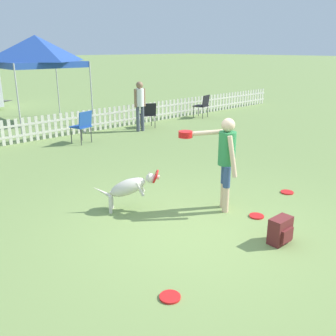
# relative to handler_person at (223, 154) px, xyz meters

# --- Properties ---
(ground_plane) EXTENTS (240.00, 240.00, 0.00)m
(ground_plane) POSITION_rel_handler_person_xyz_m (-0.83, -0.21, -0.98)
(ground_plane) COLOR olive
(handler_person) EXTENTS (0.67, 1.02, 1.57)m
(handler_person) POSITION_rel_handler_person_xyz_m (0.00, 0.00, 0.00)
(handler_person) COLOR beige
(handler_person) RESTS_ON ground_plane
(leaping_dog) EXTENTS (0.95, 0.83, 0.72)m
(leaping_dog) POSITION_rel_handler_person_xyz_m (-1.18, 0.98, -0.55)
(leaping_dog) COLOR beige
(leaping_dog) RESTS_ON ground_plane
(frisbee_near_handler) EXTENTS (0.24, 0.24, 0.02)m
(frisbee_near_handler) POSITION_rel_handler_person_xyz_m (-2.25, -1.19, -0.97)
(frisbee_near_handler) COLOR red
(frisbee_near_handler) RESTS_ON ground_plane
(frisbee_near_dog) EXTENTS (0.24, 0.24, 0.02)m
(frisbee_near_dog) POSITION_rel_handler_person_xyz_m (0.19, -0.60, -0.97)
(frisbee_near_dog) COLOR red
(frisbee_near_dog) RESTS_ON ground_plane
(frisbee_midfield) EXTENTS (0.24, 0.24, 0.02)m
(frisbee_midfield) POSITION_rel_handler_person_xyz_m (1.50, -0.36, -0.97)
(frisbee_midfield) COLOR red
(frisbee_midfield) RESTS_ON ground_plane
(backpack_on_grass) EXTENTS (0.35, 0.23, 0.38)m
(backpack_on_grass) POSITION_rel_handler_person_xyz_m (-0.27, -1.31, -0.79)
(backpack_on_grass) COLOR maroon
(backpack_on_grass) RESTS_ON ground_plane
(picket_fence) EXTENTS (24.18, 0.04, 0.72)m
(picket_fence) POSITION_rel_handler_person_xyz_m (-0.83, 6.88, -0.62)
(picket_fence) COLOR beige
(picket_fence) RESTS_ON ground_plane
(folding_chair_blue_left) EXTENTS (0.61, 0.62, 0.85)m
(folding_chair_blue_left) POSITION_rel_handler_person_xyz_m (3.34, 6.06, -0.47)
(folding_chair_blue_left) COLOR #333338
(folding_chair_blue_left) RESTS_ON ground_plane
(folding_chair_center) EXTENTS (0.57, 0.59, 0.93)m
(folding_chair_center) POSITION_rel_handler_person_xyz_m (0.59, 5.63, -0.42)
(folding_chair_center) COLOR #333338
(folding_chair_center) RESTS_ON ground_plane
(folding_chair_green_right) EXTENTS (0.59, 0.61, 0.88)m
(folding_chair_green_right) POSITION_rel_handler_person_xyz_m (6.16, 6.18, -0.45)
(folding_chair_green_right) COLOR #333338
(folding_chair_green_right) RESTS_ON ground_plane
(canopy_tent_main) EXTENTS (2.61, 2.61, 3.03)m
(canopy_tent_main) POSITION_rel_handler_person_xyz_m (0.95, 9.14, 1.52)
(canopy_tent_main) COLOR #B2B2B2
(canopy_tent_main) RESTS_ON ground_plane
(spectator_standing) EXTENTS (0.41, 0.27, 1.60)m
(spectator_standing) POSITION_rel_handler_person_xyz_m (2.82, 5.85, -0.02)
(spectator_standing) COLOR #474C5B
(spectator_standing) RESTS_ON ground_plane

